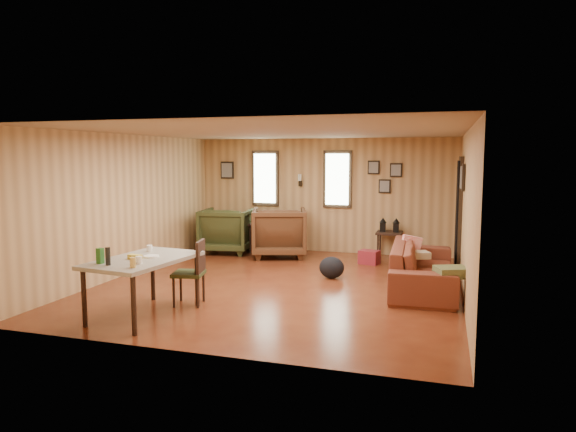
{
  "coord_description": "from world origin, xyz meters",
  "views": [
    {
      "loc": [
        2.44,
        -7.61,
        2.02
      ],
      "look_at": [
        0.0,
        0.4,
        1.05
      ],
      "focal_mm": 32.0,
      "sensor_mm": 36.0,
      "label": 1
    }
  ],
  "objects_px": {
    "recliner_brown": "(279,230)",
    "end_table": "(262,232)",
    "sofa": "(423,259)",
    "recliner_green": "(227,228)",
    "side_table": "(389,231)",
    "dining_table": "(143,263)"
  },
  "relations": [
    {
      "from": "sofa",
      "to": "recliner_green",
      "type": "xyz_separation_m",
      "value": [
        -4.09,
        1.9,
        0.05
      ]
    },
    {
      "from": "recliner_green",
      "to": "end_table",
      "type": "xyz_separation_m",
      "value": [
        0.67,
        0.33,
        -0.09
      ]
    },
    {
      "from": "end_table",
      "to": "dining_table",
      "type": "distance_m",
      "value": 4.67
    },
    {
      "from": "side_table",
      "to": "dining_table",
      "type": "distance_m",
      "value": 5.44
    },
    {
      "from": "side_table",
      "to": "sofa",
      "type": "bearing_deg",
      "value": -72.2
    },
    {
      "from": "end_table",
      "to": "side_table",
      "type": "xyz_separation_m",
      "value": [
        2.67,
        0.11,
        0.12
      ]
    },
    {
      "from": "recliner_brown",
      "to": "side_table",
      "type": "xyz_separation_m",
      "value": [
        2.15,
        0.55,
        -0.0
      ]
    },
    {
      "from": "recliner_brown",
      "to": "side_table",
      "type": "height_order",
      "value": "recliner_brown"
    },
    {
      "from": "recliner_brown",
      "to": "side_table",
      "type": "distance_m",
      "value": 2.21
    },
    {
      "from": "recliner_green",
      "to": "side_table",
      "type": "xyz_separation_m",
      "value": [
        3.34,
        0.45,
        0.03
      ]
    },
    {
      "from": "recliner_brown",
      "to": "end_table",
      "type": "distance_m",
      "value": 0.69
    },
    {
      "from": "end_table",
      "to": "recliner_brown",
      "type": "bearing_deg",
      "value": -39.61
    },
    {
      "from": "sofa",
      "to": "recliner_brown",
      "type": "distance_m",
      "value": 3.41
    },
    {
      "from": "recliner_green",
      "to": "end_table",
      "type": "bearing_deg",
      "value": -161.63
    },
    {
      "from": "sofa",
      "to": "end_table",
      "type": "xyz_separation_m",
      "value": [
        -3.42,
        2.23,
        -0.04
      ]
    },
    {
      "from": "end_table",
      "to": "side_table",
      "type": "relative_size",
      "value": 0.95
    },
    {
      "from": "sofa",
      "to": "recliner_green",
      "type": "distance_m",
      "value": 4.51
    },
    {
      "from": "recliner_brown",
      "to": "end_table",
      "type": "bearing_deg",
      "value": -57.51
    },
    {
      "from": "dining_table",
      "to": "side_table",
      "type": "bearing_deg",
      "value": 68.34
    },
    {
      "from": "dining_table",
      "to": "recliner_brown",
      "type": "bearing_deg",
      "value": 90.81
    },
    {
      "from": "side_table",
      "to": "dining_table",
      "type": "height_order",
      "value": "dining_table"
    },
    {
      "from": "sofa",
      "to": "dining_table",
      "type": "xyz_separation_m",
      "value": [
        -3.34,
        -2.44,
        0.22
      ]
    }
  ]
}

